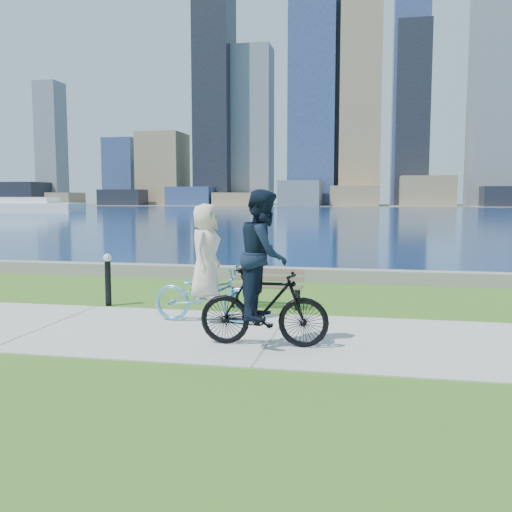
{
  "coord_description": "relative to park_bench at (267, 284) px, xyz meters",
  "views": [
    {
      "loc": [
        1.51,
        -8.96,
        2.28
      ],
      "look_at": [
        -0.7,
        2.06,
        1.1
      ],
      "focal_mm": 40.0,
      "sensor_mm": 36.0,
      "label": 1
    }
  ],
  "objects": [
    {
      "name": "ferry_near",
      "position": [
        -44.36,
        58.72,
        0.42
      ],
      "size": [
        15.88,
        4.54,
        2.15
      ],
      "color": "white",
      "rests_on": "ground"
    },
    {
      "name": "city_skyline",
      "position": [
        3.5,
        126.71,
        22.81
      ],
      "size": [
        172.93,
        23.21,
        76.0
      ],
      "color": "black",
      "rests_on": "ground"
    },
    {
      "name": "cyclist_man",
      "position": [
        0.52,
        -3.14,
        0.53
      ],
      "size": [
        0.74,
        1.97,
        2.36
      ],
      "rotation": [
        0.0,
        0.0,
        1.59
      ],
      "color": "black",
      "rests_on": "ground"
    },
    {
      "name": "concrete_path",
      "position": [
        0.56,
        -2.5,
        -0.47
      ],
      "size": [
        80.0,
        3.5,
        0.02
      ],
      "primitive_type": "cube",
      "color": "#ABABA6",
      "rests_on": "ground"
    },
    {
      "name": "ground",
      "position": [
        0.56,
        -2.5,
        -0.48
      ],
      "size": [
        320.0,
        320.0,
        0.0
      ],
      "primitive_type": "plane",
      "color": "#35631A",
      "rests_on": "ground"
    },
    {
      "name": "cyclist_woman",
      "position": [
        -0.8,
        -1.75,
        0.34
      ],
      "size": [
        0.79,
        1.99,
        2.13
      ],
      "rotation": [
        0.0,
        0.0,
        1.51
      ],
      "color": "#57A8D4",
      "rests_on": "ground"
    },
    {
      "name": "park_bench",
      "position": [
        0.0,
        0.0,
        0.0
      ],
      "size": [
        1.52,
        0.57,
        0.78
      ],
      "rotation": [
        0.0,
        0.0,
        -0.03
      ],
      "color": "black",
      "rests_on": "ground"
    },
    {
      "name": "bollard_lamp",
      "position": [
        -3.27,
        -0.55,
        0.15
      ],
      "size": [
        0.18,
        0.18,
        1.09
      ],
      "color": "black",
      "rests_on": "ground"
    },
    {
      "name": "seawall",
      "position": [
        0.56,
        3.7,
        -0.3
      ],
      "size": [
        90.0,
        0.5,
        0.35
      ],
      "primitive_type": "cube",
      "color": "gray",
      "rests_on": "ground"
    },
    {
      "name": "bay_water",
      "position": [
        0.56,
        69.5,
        -0.47
      ],
      "size": [
        320.0,
        131.0,
        0.01
      ],
      "primitive_type": "cube",
      "color": "#0C2451",
      "rests_on": "ground"
    },
    {
      "name": "far_shore",
      "position": [
        0.56,
        127.5,
        -0.42
      ],
      "size": [
        320.0,
        30.0,
        0.12
      ],
      "primitive_type": "cube",
      "color": "gray",
      "rests_on": "ground"
    }
  ]
}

